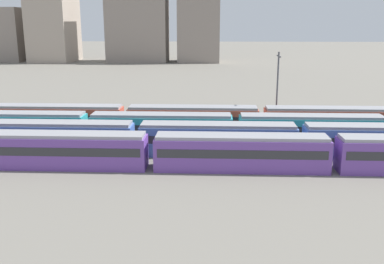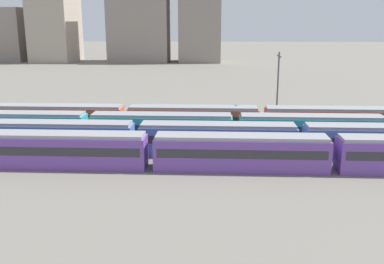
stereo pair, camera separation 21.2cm
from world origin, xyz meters
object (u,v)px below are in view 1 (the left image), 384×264
train_track_0 (241,152)px  train_track_1 (137,138)px  train_track_3 (261,120)px  train_track_2 (161,128)px  catenary_pole_1 (277,87)px

train_track_0 → train_track_1: 12.91m
train_track_0 → train_track_3: bearing=76.5°
train_track_1 → train_track_3: (15.57, 10.40, 0.00)m
train_track_1 → train_track_3: 18.72m
train_track_2 → train_track_3: bearing=21.4°
train_track_1 → catenary_pole_1: size_ratio=6.80×
train_track_2 → train_track_0: bearing=-47.6°
train_track_0 → train_track_3: same height
train_track_0 → catenary_pole_1: bearing=71.6°
train_track_1 → train_track_2: same height
train_track_2 → catenary_pole_1: bearing=27.7°
train_track_0 → train_track_3: 16.04m
train_track_0 → catenary_pole_1: size_ratio=8.52×
train_track_2 → train_track_3: same height
catenary_pole_1 → train_track_3: bearing=-128.8°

